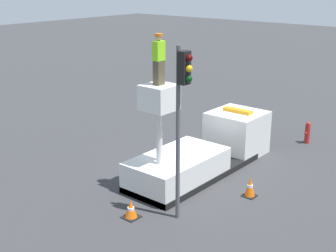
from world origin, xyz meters
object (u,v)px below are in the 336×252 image
Objects in this scene: traffic_cone_rear at (131,210)px; traffic_cone_curbside at (250,187)px; traffic_light_pole at (182,101)px; bucket_truck at (204,151)px; fire_hydrant at (307,133)px; worker at (159,59)px.

traffic_cone_curbside is at bearing -29.50° from traffic_cone_rear.
traffic_light_pole reaches higher than traffic_cone_rear.
bucket_truck is 6.10m from fire_hydrant.
worker is at bearing 124.29° from traffic_cone_curbside.
traffic_cone_curbside is at bearing -17.25° from traffic_light_pole.
bucket_truck is at bearing 0.00° from worker.
bucket_truck is 4.22× the size of worker.
fire_hydrant is at bearing -12.47° from worker.
worker is 9.84m from fire_hydrant.
traffic_cone_curbside is at bearing -55.71° from worker.
worker reaches higher than traffic_light_pole.
traffic_light_pole is 5.36× the size of fire_hydrant.
bucket_truck is 12.23× the size of traffic_cone_rear.
traffic_light_pole is at bearing -52.53° from traffic_cone_rear.
bucket_truck reaches higher than traffic_cone_rear.
worker is 5.12m from traffic_cone_rear.
traffic_light_pole is 10.24m from fire_hydrant.
worker reaches higher than traffic_cone_curbside.
worker is 2.35× the size of traffic_cone_curbside.
traffic_light_pole reaches higher than bucket_truck.
traffic_light_pole is at bearing 162.75° from traffic_cone_curbside.
fire_hydrant is (9.62, -0.07, -3.50)m from traffic_light_pole.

